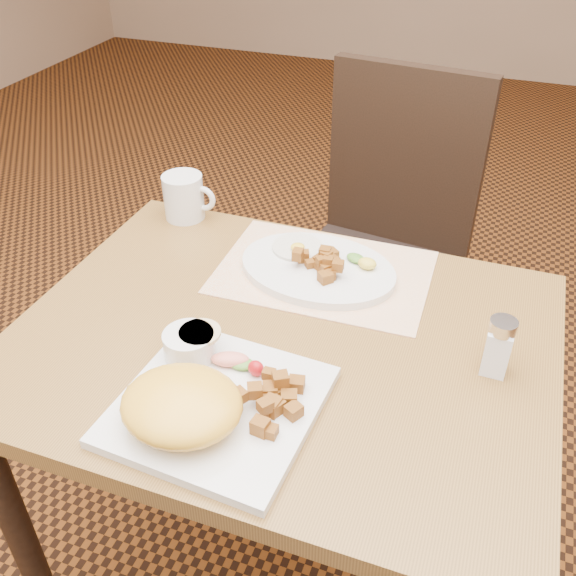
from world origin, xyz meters
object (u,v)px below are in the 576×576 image
at_px(plate_oval, 318,269).
at_px(coffee_mug, 185,197).
at_px(salt_shaker, 498,346).
at_px(table, 282,382).
at_px(chair_far, 384,236).
at_px(plate_square, 218,406).

xyz_separation_m(plate_oval, coffee_mug, (-0.34, 0.11, 0.04)).
bearing_deg(salt_shaker, table, -174.35).
bearing_deg(chair_far, table, 94.71).
bearing_deg(table, plate_oval, 89.76).
relative_size(plate_square, coffee_mug, 2.39).
bearing_deg(table, salt_shaker, 5.65).
bearing_deg(chair_far, plate_square, 93.45).
relative_size(table, coffee_mug, 7.68).
distance_m(plate_square, coffee_mug, 0.59).
distance_m(table, chair_far, 0.73).
bearing_deg(coffee_mug, salt_shaker, -21.94).
relative_size(plate_square, salt_shaker, 2.80).
bearing_deg(coffee_mug, plate_square, -58.11).
distance_m(table, salt_shaker, 0.38).
bearing_deg(plate_square, table, 81.68).
bearing_deg(plate_square, coffee_mug, 121.89).
height_order(plate_square, plate_oval, plate_oval).
distance_m(table, coffee_mug, 0.48).
xyz_separation_m(plate_square, plate_oval, (0.03, 0.39, 0.00)).
bearing_deg(plate_square, chair_far, 86.43).
distance_m(plate_oval, salt_shaker, 0.38).
distance_m(chair_far, coffee_mug, 0.61).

